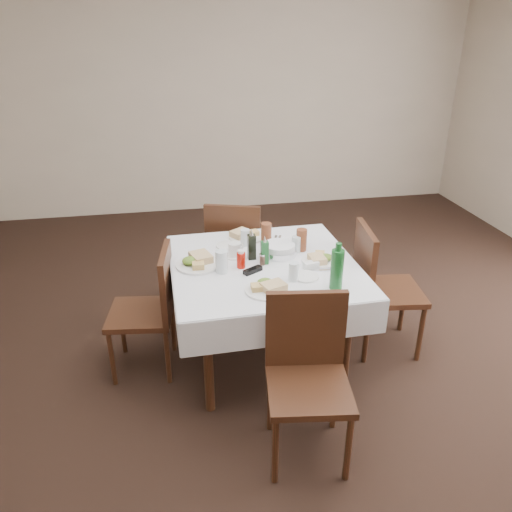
# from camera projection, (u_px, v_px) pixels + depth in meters

# --- Properties ---
(ground_plane) EXTENTS (7.00, 7.00, 0.00)m
(ground_plane) POSITION_uv_depth(u_px,v_px,m) (297.00, 375.00, 3.44)
(ground_plane) COLOR black
(room_shell) EXTENTS (6.04, 7.04, 2.80)m
(room_shell) POSITION_uv_depth(u_px,v_px,m) (308.00, 122.00, 2.71)
(room_shell) COLOR #C0B099
(room_shell) RESTS_ON ground
(dining_table) EXTENTS (1.24, 1.24, 0.76)m
(dining_table) POSITION_uv_depth(u_px,v_px,m) (264.00, 275.00, 3.32)
(dining_table) COLOR #301E0E
(dining_table) RESTS_ON ground
(chair_north) EXTENTS (0.55, 0.55, 0.93)m
(chair_north) POSITION_uv_depth(u_px,v_px,m) (235.00, 247.00, 4.08)
(chair_north) COLOR #301E0E
(chair_north) RESTS_ON ground
(chair_south) EXTENTS (0.49, 0.49, 0.92)m
(chair_south) POSITION_uv_depth(u_px,v_px,m) (307.00, 366.00, 2.68)
(chair_south) COLOR #301E0E
(chair_south) RESTS_ON ground
(chair_east) EXTENTS (0.50, 0.50, 0.94)m
(chair_east) POSITION_uv_depth(u_px,v_px,m) (378.00, 282.00, 3.52)
(chair_east) COLOR #301E0E
(chair_east) RESTS_ON ground
(chair_west) EXTENTS (0.47, 0.47, 0.89)m
(chair_west) POSITION_uv_depth(u_px,v_px,m) (153.00, 304.00, 3.31)
(chair_west) COLOR #301E0E
(chair_west) RESTS_ON ground
(meal_north) EXTENTS (0.26, 0.26, 0.06)m
(meal_north) POSITION_uv_depth(u_px,v_px,m) (246.00, 235.00, 3.66)
(meal_north) COLOR white
(meal_north) RESTS_ON dining_table
(meal_south) EXTENTS (0.26, 0.26, 0.06)m
(meal_south) POSITION_uv_depth(u_px,v_px,m) (268.00, 287.00, 2.94)
(meal_south) COLOR white
(meal_south) RESTS_ON dining_table
(meal_east) EXTENTS (0.24, 0.24, 0.05)m
(meal_east) POSITION_uv_depth(u_px,v_px,m) (320.00, 259.00, 3.30)
(meal_east) COLOR white
(meal_east) RESTS_ON dining_table
(meal_west) EXTENTS (0.29, 0.29, 0.06)m
(meal_west) POSITION_uv_depth(u_px,v_px,m) (198.00, 262.00, 3.25)
(meal_west) COLOR white
(meal_west) RESTS_ON dining_table
(side_plate_a) EXTENTS (0.15, 0.15, 0.01)m
(side_plate_a) POSITION_uv_depth(u_px,v_px,m) (227.00, 246.00, 3.53)
(side_plate_a) COLOR white
(side_plate_a) RESTS_ON dining_table
(side_plate_b) EXTENTS (0.16, 0.16, 0.01)m
(side_plate_b) POSITION_uv_depth(u_px,v_px,m) (306.00, 276.00, 3.10)
(side_plate_b) COLOR white
(side_plate_b) RESTS_ON dining_table
(water_n) EXTENTS (0.06, 0.06, 0.12)m
(water_n) POSITION_uv_depth(u_px,v_px,m) (245.00, 237.00, 3.53)
(water_n) COLOR silver
(water_n) RESTS_ON dining_table
(water_s) EXTENTS (0.06, 0.06, 0.12)m
(water_s) POSITION_uv_depth(u_px,v_px,m) (294.00, 272.00, 3.05)
(water_s) COLOR silver
(water_s) RESTS_ON dining_table
(water_e) EXTENTS (0.06, 0.06, 0.11)m
(water_e) POSITION_uv_depth(u_px,v_px,m) (296.00, 244.00, 3.43)
(water_e) COLOR silver
(water_e) RESTS_ON dining_table
(water_w) EXTENTS (0.08, 0.08, 0.15)m
(water_w) POSITION_uv_depth(u_px,v_px,m) (222.00, 262.00, 3.14)
(water_w) COLOR silver
(water_w) RESTS_ON dining_table
(iced_tea_a) EXTENTS (0.08, 0.08, 0.16)m
(iced_tea_a) POSITION_uv_depth(u_px,v_px,m) (266.00, 234.00, 3.54)
(iced_tea_a) COLOR brown
(iced_tea_a) RESTS_ON dining_table
(iced_tea_b) EXTENTS (0.07, 0.07, 0.15)m
(iced_tea_b) POSITION_uv_depth(u_px,v_px,m) (301.00, 240.00, 3.44)
(iced_tea_b) COLOR brown
(iced_tea_b) RESTS_ON dining_table
(bread_basket) EXTENTS (0.24, 0.24, 0.08)m
(bread_basket) POSITION_uv_depth(u_px,v_px,m) (279.00, 250.00, 3.39)
(bread_basket) COLOR silver
(bread_basket) RESTS_ON dining_table
(oil_cruet_dark) EXTENTS (0.05, 0.05, 0.22)m
(oil_cruet_dark) POSITION_uv_depth(u_px,v_px,m) (252.00, 246.00, 3.31)
(oil_cruet_dark) COLOR black
(oil_cruet_dark) RESTS_ON dining_table
(oil_cruet_green) EXTENTS (0.05, 0.05, 0.20)m
(oil_cruet_green) POSITION_uv_depth(u_px,v_px,m) (265.00, 252.00, 3.25)
(oil_cruet_green) COLOR #1A5B26
(oil_cruet_green) RESTS_ON dining_table
(ketchup_bottle) EXTENTS (0.06, 0.06, 0.12)m
(ketchup_bottle) POSITION_uv_depth(u_px,v_px,m) (241.00, 259.00, 3.21)
(ketchup_bottle) COLOR #B71307
(ketchup_bottle) RESTS_ON dining_table
(salt_shaker) EXTENTS (0.03, 0.03, 0.07)m
(salt_shaker) POSITION_uv_depth(u_px,v_px,m) (261.00, 259.00, 3.27)
(salt_shaker) COLOR white
(salt_shaker) RESTS_ON dining_table
(pepper_shaker) EXTENTS (0.03, 0.03, 0.08)m
(pepper_shaker) POSITION_uv_depth(u_px,v_px,m) (262.00, 259.00, 3.25)
(pepper_shaker) COLOR #432D22
(pepper_shaker) RESTS_ON dining_table
(coffee_mug) EXTENTS (0.14, 0.14, 0.10)m
(coffee_mug) POSITION_uv_depth(u_px,v_px,m) (235.00, 250.00, 3.36)
(coffee_mug) COLOR white
(coffee_mug) RESTS_ON dining_table
(sunglasses) EXTENTS (0.13, 0.10, 0.03)m
(sunglasses) POSITION_uv_depth(u_px,v_px,m) (253.00, 270.00, 3.16)
(sunglasses) COLOR black
(sunglasses) RESTS_ON dining_table
(green_bottle) EXTENTS (0.08, 0.08, 0.29)m
(green_bottle) POSITION_uv_depth(u_px,v_px,m) (337.00, 269.00, 2.93)
(green_bottle) COLOR #1A5B26
(green_bottle) RESTS_ON dining_table
(sugar_caddy) EXTENTS (0.11, 0.07, 0.05)m
(sugar_caddy) POSITION_uv_depth(u_px,v_px,m) (311.00, 265.00, 3.20)
(sugar_caddy) COLOR white
(sugar_caddy) RESTS_ON dining_table
(cutlery_n) EXTENTS (0.11, 0.19, 0.01)m
(cutlery_n) POSITION_uv_depth(u_px,v_px,m) (277.00, 241.00, 3.61)
(cutlery_n) COLOR silver
(cutlery_n) RESTS_ON dining_table
(cutlery_s) EXTENTS (0.06, 0.16, 0.01)m
(cutlery_s) POSITION_uv_depth(u_px,v_px,m) (255.00, 292.00, 2.93)
(cutlery_s) COLOR silver
(cutlery_s) RESTS_ON dining_table
(cutlery_e) EXTENTS (0.21, 0.08, 0.01)m
(cutlery_e) POSITION_uv_depth(u_px,v_px,m) (324.00, 269.00, 3.19)
(cutlery_e) COLOR silver
(cutlery_e) RESTS_ON dining_table
(cutlery_w) EXTENTS (0.16, 0.06, 0.01)m
(cutlery_w) POSITION_uv_depth(u_px,v_px,m) (198.00, 258.00, 3.36)
(cutlery_w) COLOR silver
(cutlery_w) RESTS_ON dining_table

